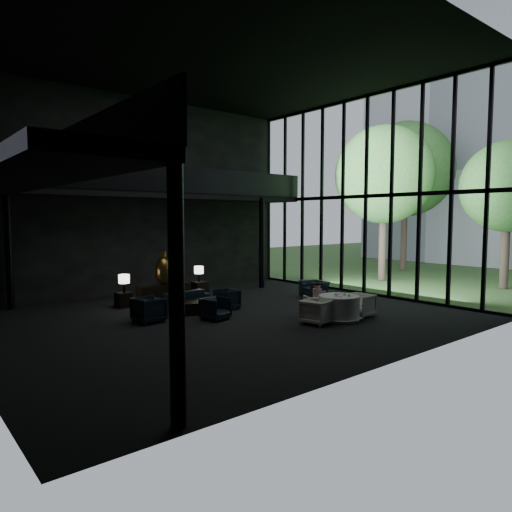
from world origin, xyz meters
TOP-DOWN VIEW (x-y plane):
  - floor at (0.00, 0.00)m, footprint 14.00×12.00m
  - ceiling at (0.00, 0.00)m, footprint 14.00×12.00m
  - wall_back at (0.00, 6.00)m, footprint 14.00×0.04m
  - wall_front at (0.00, -6.00)m, footprint 14.00×0.04m
  - curtain_wall at (6.95, 0.00)m, footprint 0.20×12.00m
  - mezzanine_left at (-6.00, 0.00)m, footprint 2.00×12.00m
  - mezzanine_back at (1.00, 5.00)m, footprint 12.00×2.00m
  - railing_left at (-5.00, 0.00)m, footprint 0.06×12.00m
  - railing_back at (1.00, 4.00)m, footprint 12.00×0.06m
  - column_sw at (-5.00, -5.70)m, footprint 0.24×0.24m
  - column_nw at (-5.00, 5.70)m, footprint 0.24×0.24m
  - column_ne at (4.80, 4.00)m, footprint 0.24×0.24m
  - tree_near at (11.00, 2.00)m, footprint 4.80×4.80m
  - tree_mid at (13.00, -3.00)m, footprint 4.00×4.00m
  - tree_far at (16.00, 4.00)m, footprint 5.60×5.60m
  - console at (-0.28, 3.60)m, footprint 2.04×0.46m
  - bronze_urn at (-0.28, 3.64)m, footprint 0.66×0.66m
  - side_table_left at (-1.88, 3.59)m, footprint 0.48×0.48m
  - table_lamp_left at (-1.88, 3.49)m, footprint 0.38×0.38m
  - side_table_right at (1.32, 3.70)m, footprint 0.55×0.55m
  - table_lamp_right at (1.32, 3.73)m, footprint 0.36×0.36m
  - sofa at (-0.35, 2.33)m, footprint 2.14×0.82m
  - lounge_armchair_west at (-2.21, 0.91)m, footprint 0.90×0.96m
  - lounge_armchair_east at (0.76, 1.06)m, footprint 0.74×0.78m
  - lounge_armchair_south at (-0.49, -0.09)m, footprint 0.84×0.81m
  - window_armchair at (4.85, 0.81)m, footprint 0.76×1.00m
  - coffee_table at (-0.55, 1.18)m, footprint 1.12×1.12m
  - dining_table at (2.42, -2.51)m, footprint 1.40×1.40m
  - dining_chair_north at (2.36, -1.66)m, footprint 0.83×0.81m
  - dining_chair_east at (3.30, -2.60)m, footprint 0.80×0.85m
  - dining_chair_west at (1.49, -2.44)m, footprint 0.92×0.96m
  - child at (2.43, -1.59)m, footprint 0.29×0.29m
  - plate_a at (2.27, -2.63)m, footprint 0.29×0.29m
  - plate_b at (2.63, -2.30)m, footprint 0.29×0.29m
  - saucer at (2.61, -2.58)m, footprint 0.18×0.18m
  - coffee_cup at (2.65, -2.54)m, footprint 0.10×0.10m
  - cereal_bowl at (2.43, -2.38)m, footprint 0.15×0.15m
  - cream_pot at (2.53, -2.81)m, footprint 0.08×0.08m

SIDE VIEW (x-z plane):
  - floor at x=0.00m, z-range -0.01..0.01m
  - coffee_table at x=-0.55m, z-range 0.00..0.39m
  - side_table_left at x=-1.88m, z-range 0.00..0.53m
  - side_table_right at x=1.32m, z-range 0.00..0.61m
  - console at x=-0.28m, z-range 0.00..0.65m
  - dining_table at x=2.42m, z-range -0.05..0.70m
  - dining_chair_north at x=2.36m, z-range 0.00..0.66m
  - lounge_armchair_east at x=0.76m, z-range 0.00..0.72m
  - lounge_armchair_south at x=-0.49m, z-range 0.00..0.73m
  - window_armchair at x=4.85m, z-range 0.00..0.78m
  - dining_chair_east at x=3.30m, z-range 0.00..0.82m
  - sofa at x=-0.35m, z-range 0.00..0.82m
  - dining_chair_west at x=1.49m, z-range 0.00..0.83m
  - lounge_armchair_west at x=-2.21m, z-range 0.00..0.91m
  - child at x=2.43m, z-range 0.45..1.06m
  - saucer at x=2.61m, z-range 0.75..0.76m
  - plate_a at x=2.27m, z-range 0.75..0.76m
  - plate_b at x=2.63m, z-range 0.75..0.76m
  - cream_pot at x=2.53m, z-range 0.75..0.82m
  - cereal_bowl at x=2.43m, z-range 0.75..0.83m
  - coffee_cup at x=2.65m, z-range 0.76..0.83m
  - table_lamp_left at x=-1.88m, z-range 0.67..1.30m
  - table_lamp_right at x=1.32m, z-range 0.74..1.35m
  - bronze_urn at x=-0.28m, z-range 0.56..1.79m
  - column_sw at x=-5.00m, z-range 0.00..4.00m
  - column_nw at x=-5.00m, z-range 0.00..4.00m
  - column_ne at x=4.80m, z-range 0.00..4.00m
  - wall_back at x=0.00m, z-range 0.00..8.00m
  - wall_front at x=0.00m, z-range 0.00..8.00m
  - curtain_wall at x=6.95m, z-range 0.00..8.00m
  - mezzanine_left at x=-6.00m, z-range 3.88..4.12m
  - mezzanine_back at x=1.00m, z-range 3.88..4.12m
  - tree_mid at x=13.00m, z-range 1.23..7.73m
  - railing_left at x=-5.00m, z-range 4.10..5.10m
  - railing_back at x=1.00m, z-range 4.10..5.10m
  - tree_near at x=11.00m, z-range 1.41..9.06m
  - tree_far at x=16.00m, z-range 1.59..10.39m
  - ceiling at x=0.00m, z-range 7.99..8.01m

